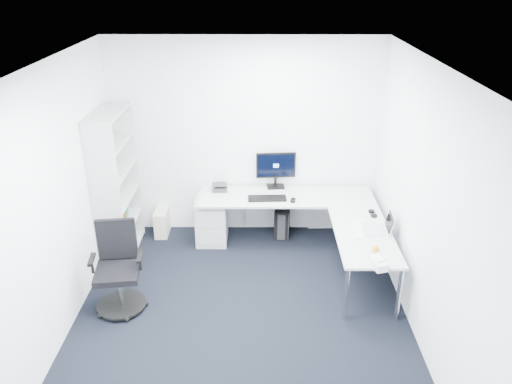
{
  "coord_description": "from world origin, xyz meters",
  "views": [
    {
      "loc": [
        0.19,
        -4.27,
        3.51
      ],
      "look_at": [
        0.15,
        1.05,
        1.05
      ],
      "focal_mm": 35.0,
      "sensor_mm": 36.0,
      "label": 1
    }
  ],
  "objects_px": {
    "bookshelf": "(116,185)",
    "monitor": "(276,170)",
    "l_desk": "(287,230)",
    "task_chair": "(117,270)",
    "laptop": "(373,222)"
  },
  "relations": [
    {
      "from": "bookshelf",
      "to": "laptop",
      "type": "xyz_separation_m",
      "value": [
        3.13,
        -0.65,
        -0.16
      ]
    },
    {
      "from": "monitor",
      "to": "laptop",
      "type": "distance_m",
      "value": 1.64
    },
    {
      "from": "task_chair",
      "to": "laptop",
      "type": "relative_size",
      "value": 3.15
    },
    {
      "from": "task_chair",
      "to": "monitor",
      "type": "distance_m",
      "value": 2.54
    },
    {
      "from": "monitor",
      "to": "laptop",
      "type": "xyz_separation_m",
      "value": [
        1.09,
        -1.22,
        -0.15
      ]
    },
    {
      "from": "laptop",
      "to": "task_chair",
      "type": "bearing_deg",
      "value": -164.04
    },
    {
      "from": "bookshelf",
      "to": "monitor",
      "type": "xyz_separation_m",
      "value": [
        2.04,
        0.57,
        -0.02
      ]
    },
    {
      "from": "bookshelf",
      "to": "task_chair",
      "type": "distance_m",
      "value": 1.34
    },
    {
      "from": "l_desk",
      "to": "bookshelf",
      "type": "distance_m",
      "value": 2.26
    },
    {
      "from": "monitor",
      "to": "l_desk",
      "type": "bearing_deg",
      "value": -82.4
    },
    {
      "from": "monitor",
      "to": "laptop",
      "type": "bearing_deg",
      "value": -53.1
    },
    {
      "from": "l_desk",
      "to": "monitor",
      "type": "xyz_separation_m",
      "value": [
        -0.14,
        0.62,
        0.6
      ]
    },
    {
      "from": "task_chair",
      "to": "laptop",
      "type": "distance_m",
      "value": 2.91
    },
    {
      "from": "l_desk",
      "to": "laptop",
      "type": "height_order",
      "value": "laptop"
    },
    {
      "from": "l_desk",
      "to": "bookshelf",
      "type": "xyz_separation_m",
      "value": [
        -2.17,
        0.05,
        0.62
      ]
    }
  ]
}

